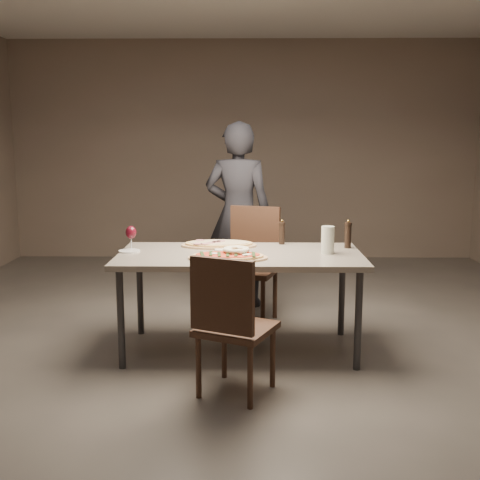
{
  "coord_description": "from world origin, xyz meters",
  "views": [
    {
      "loc": [
        0.06,
        -4.35,
        1.62
      ],
      "look_at": [
        0.0,
        0.0,
        0.85
      ],
      "focal_mm": 45.0,
      "sensor_mm": 36.0,
      "label": 1
    }
  ],
  "objects_px": {
    "chair_far": "(251,258)",
    "pepper_mill_left": "(282,233)",
    "zucchini_pizza": "(228,257)",
    "bread_basket": "(236,251)",
    "dining_table": "(240,261)",
    "carafe": "(328,240)",
    "diner": "(238,215)",
    "chair_near": "(230,319)",
    "ham_pizza": "(219,244)"
  },
  "relations": [
    {
      "from": "chair_far",
      "to": "diner",
      "type": "bearing_deg",
      "value": -58.22
    },
    {
      "from": "bread_basket",
      "to": "pepper_mill_left",
      "type": "xyz_separation_m",
      "value": [
        0.35,
        0.51,
        0.05
      ]
    },
    {
      "from": "ham_pizza",
      "to": "chair_near",
      "type": "bearing_deg",
      "value": -108.34
    },
    {
      "from": "dining_table",
      "to": "carafe",
      "type": "bearing_deg",
      "value": 0.36
    },
    {
      "from": "zucchini_pizza",
      "to": "diner",
      "type": "distance_m",
      "value": 1.46
    },
    {
      "from": "dining_table",
      "to": "pepper_mill_left",
      "type": "height_order",
      "value": "pepper_mill_left"
    },
    {
      "from": "zucchini_pizza",
      "to": "carafe",
      "type": "relative_size",
      "value": 2.79
    },
    {
      "from": "zucchini_pizza",
      "to": "ham_pizza",
      "type": "bearing_deg",
      "value": 89.7
    },
    {
      "from": "dining_table",
      "to": "chair_far",
      "type": "height_order",
      "value": "chair_far"
    },
    {
      "from": "ham_pizza",
      "to": "diner",
      "type": "xyz_separation_m",
      "value": [
        0.14,
        0.98,
        0.1
      ]
    },
    {
      "from": "dining_table",
      "to": "ham_pizza",
      "type": "xyz_separation_m",
      "value": [
        -0.17,
        0.28,
        0.07
      ]
    },
    {
      "from": "ham_pizza",
      "to": "carafe",
      "type": "height_order",
      "value": "carafe"
    },
    {
      "from": "bread_basket",
      "to": "chair_near",
      "type": "relative_size",
      "value": 0.21
    },
    {
      "from": "bread_basket",
      "to": "carafe",
      "type": "xyz_separation_m",
      "value": [
        0.67,
        0.14,
        0.06
      ]
    },
    {
      "from": "zucchini_pizza",
      "to": "chair_near",
      "type": "bearing_deg",
      "value": -97.71
    },
    {
      "from": "carafe",
      "to": "bread_basket",
      "type": "bearing_deg",
      "value": -168.31
    },
    {
      "from": "bread_basket",
      "to": "carafe",
      "type": "bearing_deg",
      "value": 11.69
    },
    {
      "from": "bread_basket",
      "to": "diner",
      "type": "bearing_deg",
      "value": 90.41
    },
    {
      "from": "bread_basket",
      "to": "zucchini_pizza",
      "type": "bearing_deg",
      "value": -130.15
    },
    {
      "from": "pepper_mill_left",
      "to": "chair_near",
      "type": "relative_size",
      "value": 0.22
    },
    {
      "from": "ham_pizza",
      "to": "pepper_mill_left",
      "type": "distance_m",
      "value": 0.52
    },
    {
      "from": "carafe",
      "to": "chair_far",
      "type": "height_order",
      "value": "chair_far"
    },
    {
      "from": "bread_basket",
      "to": "diner",
      "type": "xyz_separation_m",
      "value": [
        -0.01,
        1.39,
        0.08
      ]
    },
    {
      "from": "pepper_mill_left",
      "to": "ham_pizza",
      "type": "bearing_deg",
      "value": -168.65
    },
    {
      "from": "diner",
      "to": "chair_near",
      "type": "bearing_deg",
      "value": 99.81
    },
    {
      "from": "pepper_mill_left",
      "to": "carafe",
      "type": "height_order",
      "value": "carafe"
    },
    {
      "from": "dining_table",
      "to": "zucchini_pizza",
      "type": "relative_size",
      "value": 3.19
    },
    {
      "from": "carafe",
      "to": "diner",
      "type": "relative_size",
      "value": 0.12
    },
    {
      "from": "zucchini_pizza",
      "to": "diner",
      "type": "xyz_separation_m",
      "value": [
        0.05,
        1.46,
        0.1
      ]
    },
    {
      "from": "bread_basket",
      "to": "ham_pizza",
      "type": "bearing_deg",
      "value": 109.34
    },
    {
      "from": "bread_basket",
      "to": "chair_far",
      "type": "xyz_separation_m",
      "value": [
        0.11,
        0.91,
        -0.23
      ]
    },
    {
      "from": "chair_far",
      "to": "pepper_mill_left",
      "type": "bearing_deg",
      "value": 138.91
    },
    {
      "from": "pepper_mill_left",
      "to": "diner",
      "type": "relative_size",
      "value": 0.11
    },
    {
      "from": "carafe",
      "to": "diner",
      "type": "bearing_deg",
      "value": 118.54
    },
    {
      "from": "dining_table",
      "to": "diner",
      "type": "xyz_separation_m",
      "value": [
        -0.04,
        1.26,
        0.18
      ]
    },
    {
      "from": "bread_basket",
      "to": "pepper_mill_left",
      "type": "relative_size",
      "value": 0.98
    },
    {
      "from": "zucchini_pizza",
      "to": "diner",
      "type": "height_order",
      "value": "diner"
    },
    {
      "from": "ham_pizza",
      "to": "chair_far",
      "type": "relative_size",
      "value": 0.6
    },
    {
      "from": "carafe",
      "to": "chair_far",
      "type": "relative_size",
      "value": 0.2
    },
    {
      "from": "pepper_mill_left",
      "to": "bread_basket",
      "type": "bearing_deg",
      "value": -124.5
    },
    {
      "from": "ham_pizza",
      "to": "diner",
      "type": "relative_size",
      "value": 0.34
    },
    {
      "from": "chair_far",
      "to": "zucchini_pizza",
      "type": "bearing_deg",
      "value": 97.89
    },
    {
      "from": "zucchini_pizza",
      "to": "carafe",
      "type": "bearing_deg",
      "value": 4.97
    },
    {
      "from": "ham_pizza",
      "to": "chair_far",
      "type": "height_order",
      "value": "chair_far"
    },
    {
      "from": "dining_table",
      "to": "carafe",
      "type": "height_order",
      "value": "carafe"
    },
    {
      "from": "dining_table",
      "to": "pepper_mill_left",
      "type": "relative_size",
      "value": 9.12
    },
    {
      "from": "diner",
      "to": "dining_table",
      "type": "bearing_deg",
      "value": 101.74
    },
    {
      "from": "zucchini_pizza",
      "to": "chair_far",
      "type": "relative_size",
      "value": 0.57
    },
    {
      "from": "zucchini_pizza",
      "to": "bread_basket",
      "type": "bearing_deg",
      "value": 39.04
    },
    {
      "from": "dining_table",
      "to": "zucchini_pizza",
      "type": "distance_m",
      "value": 0.23
    }
  ]
}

